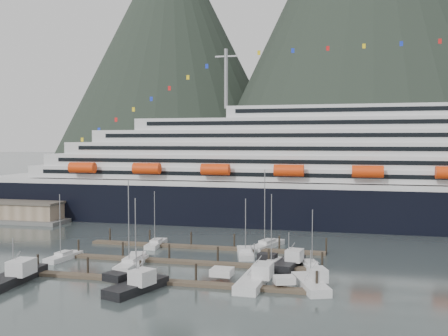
{
  "coord_description": "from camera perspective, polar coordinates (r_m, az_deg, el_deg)",
  "views": [
    {
      "loc": [
        23.96,
        -83.55,
        21.55
      ],
      "look_at": [
        -2.34,
        22.0,
        15.85
      ],
      "focal_mm": 42.0,
      "sensor_mm": 36.0,
      "label": 1
    }
  ],
  "objects": [
    {
      "name": "ground",
      "position": [
        89.55,
        -1.99,
        -10.93
      ],
      "size": [
        1600.0,
        1600.0,
        0.0
      ],
      "primitive_type": "plane",
      "color": "#495656",
      "rests_on": "ground"
    },
    {
      "name": "sailboat_c",
      "position": [
        95.11,
        -9.53,
        -9.88
      ],
      "size": [
        5.88,
        10.49,
        12.05
      ],
      "rotation": [
        0.0,
        0.0,
        1.9
      ],
      "color": "silver",
      "rests_on": "ground"
    },
    {
      "name": "trawler_c",
      "position": [
        80.42,
        3.2,
        -11.9
      ],
      "size": [
        9.44,
        13.41,
        6.77
      ],
      "rotation": [
        0.0,
        0.0,
        1.54
      ],
      "color": "silver",
      "rests_on": "ground"
    },
    {
      "name": "sailboat_b",
      "position": [
        92.43,
        -10.06,
        -10.25
      ],
      "size": [
        3.39,
        10.62,
        15.36
      ],
      "rotation": [
        0.0,
        0.0,
        1.64
      ],
      "color": "silver",
      "rests_on": "ground"
    },
    {
      "name": "sailboat_g",
      "position": [
        107.01,
        4.71,
        -8.39
      ],
      "size": [
        6.0,
        10.89,
        16.25
      ],
      "rotation": [
        0.0,
        0.0,
        1.23
      ],
      "color": "silver",
      "rests_on": "ground"
    },
    {
      "name": "sailboat_e",
      "position": [
        109.14,
        -7.4,
        -8.2
      ],
      "size": [
        2.97,
        9.11,
        11.72
      ],
      "rotation": [
        0.0,
        0.0,
        1.64
      ],
      "color": "silver",
      "rests_on": "ground"
    },
    {
      "name": "dock_mid",
      "position": [
        93.73,
        -4.41,
        -10.11
      ],
      "size": [
        48.18,
        2.28,
        3.2
      ],
      "color": "#4E4132",
      "rests_on": "ground"
    },
    {
      "name": "cruise_ship",
      "position": [
        138.95,
        16.46,
        -1.05
      ],
      "size": [
        210.0,
        30.4,
        50.3
      ],
      "color": "black",
      "rests_on": "ground"
    },
    {
      "name": "trawler_d",
      "position": [
        79.18,
        9.31,
        -12.22
      ],
      "size": [
        8.8,
        10.82,
        6.15
      ],
      "rotation": [
        0.0,
        0.0,
        1.94
      ],
      "color": "silver",
      "rests_on": "ground"
    },
    {
      "name": "trawler_e",
      "position": [
        91.29,
        6.98,
        -10.13
      ],
      "size": [
        8.03,
        10.52,
        6.54
      ],
      "rotation": [
        0.0,
        0.0,
        1.41
      ],
      "color": "black",
      "rests_on": "ground"
    },
    {
      "name": "sailboat_f",
      "position": [
        99.36,
        2.32,
        -9.29
      ],
      "size": [
        5.07,
        9.83,
        11.31
      ],
      "rotation": [
        0.0,
        0.0,
        1.83
      ],
      "color": "silver",
      "rests_on": "ground"
    },
    {
      "name": "mountains",
      "position": [
        687.49,
        16.63,
        14.78
      ],
      "size": [
        870.0,
        440.0,
        420.0
      ],
      "color": "black",
      "rests_on": "ground"
    },
    {
      "name": "dock_near",
      "position": [
        81.87,
        -7.34,
        -12.06
      ],
      "size": [
        48.18,
        2.28,
        3.2
      ],
      "color": "#4E4132",
      "rests_on": "ground"
    },
    {
      "name": "sailboat_h",
      "position": [
        90.63,
        9.41,
        -10.55
      ],
      "size": [
        4.94,
        8.18,
        10.5
      ],
      "rotation": [
        0.0,
        0.0,
        1.94
      ],
      "color": "silver",
      "rests_on": "ground"
    },
    {
      "name": "sailboat_a",
      "position": [
        100.57,
        -17.06,
        -9.27
      ],
      "size": [
        3.4,
        8.68,
        12.36
      ],
      "rotation": [
        0.0,
        0.0,
        1.46
      ],
      "color": "silver",
      "rests_on": "ground"
    },
    {
      "name": "sailboat_d",
      "position": [
        90.99,
        5.34,
        -10.46
      ],
      "size": [
        3.6,
        9.6,
        12.95
      ],
      "rotation": [
        0.0,
        0.0,
        1.42
      ],
      "color": "silver",
      "rests_on": "ground"
    },
    {
      "name": "trawler_b",
      "position": [
        77.7,
        -9.58,
        -12.47
      ],
      "size": [
        9.05,
        11.17,
        6.89
      ],
      "rotation": [
        0.0,
        0.0,
        1.26
      ],
      "color": "black",
      "rests_on": "ground"
    },
    {
      "name": "dock_far",
      "position": [
        105.86,
        -2.16,
        -8.58
      ],
      "size": [
        48.18,
        2.28,
        3.2
      ],
      "color": "#4E4132",
      "rests_on": "ground"
    },
    {
      "name": "trawler_a",
      "position": [
        87.47,
        -22.02,
        -10.85
      ],
      "size": [
        9.86,
        13.67,
        7.45
      ],
      "rotation": [
        0.0,
        0.0,
        1.62
      ],
      "color": "black",
      "rests_on": "ground"
    }
  ]
}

